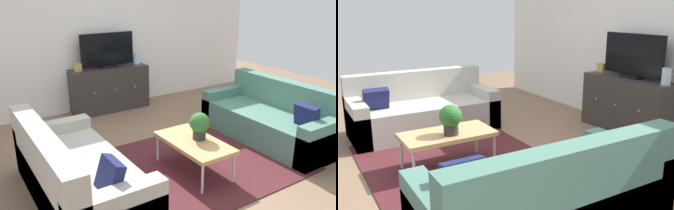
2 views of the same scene
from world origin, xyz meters
The scene contains 11 objects.
ground_plane centered at (0.00, 0.00, 0.00)m, with size 10.00×10.00×0.00m, color #84664C.
wall_back centered at (0.00, 2.55, 1.35)m, with size 6.40×0.12×2.70m, color white.
area_rug centered at (0.00, -0.15, 0.01)m, with size 2.50×1.90×0.01m, color #4C1E23.
couch_left_side centered at (-1.44, -0.10, 0.27)m, with size 0.85×1.90×0.80m.
couch_right_side centered at (1.44, -0.10, 0.27)m, with size 0.85×1.90×0.80m.
coffee_table centered at (-0.08, -0.28, 0.36)m, with size 0.51×0.95×0.39m.
potted_plant centered at (0.00, -0.27, 0.56)m, with size 0.23×0.23×0.31m.
tv_console centered at (0.04, 2.27, 0.37)m, with size 1.31×0.47×0.74m.
flat_screen_tv centered at (0.04, 2.29, 1.03)m, with size 0.93×0.16×0.58m.
glass_vase centered at (0.58, 2.27, 0.84)m, with size 0.11×0.11×0.20m, color silver.
mantel_clock centered at (-0.49, 2.27, 0.80)m, with size 0.11×0.07×0.13m, color tan.
Camera 1 is at (-2.32, -3.17, 2.04)m, focal length 37.82 mm.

